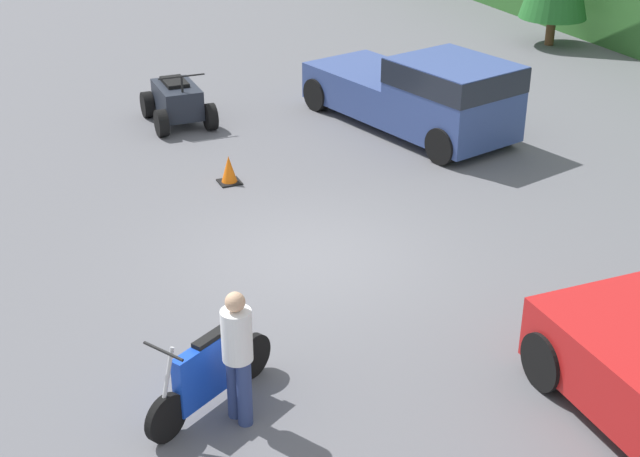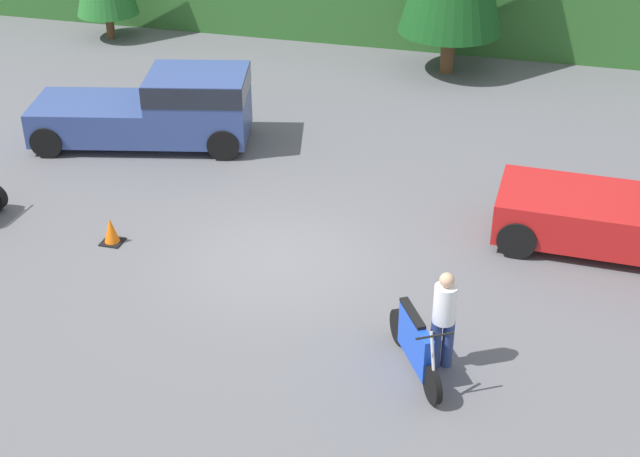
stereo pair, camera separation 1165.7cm
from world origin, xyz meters
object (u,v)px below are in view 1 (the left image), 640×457
Objects in this scene: dirt_bike at (211,372)px; quad_atv at (178,102)px; pickup_truck_second at (424,92)px; rider_person at (238,353)px; traffic_cone at (229,171)px.

quad_atv reaches higher than dirt_bike.
pickup_truck_second reaches higher than quad_atv.
quad_atv is (-10.23, 2.40, -0.00)m from dirt_bike.
rider_person reaches higher than dirt_bike.
rider_person is 3.20× the size of traffic_cone.
traffic_cone is (0.93, -4.76, -0.69)m from pickup_truck_second.
pickup_truck_second is at bearing -164.11° from dirt_bike.
quad_atv is 3.74m from traffic_cone.
traffic_cone is (3.73, -0.03, -0.24)m from quad_atv.
traffic_cone is at bearing -125.18° from rider_person.
pickup_truck_second reaches higher than rider_person.
dirt_bike is 3.47× the size of traffic_cone.
dirt_bike is 1.09× the size of rider_person.
quad_atv is (-2.80, -4.73, -0.45)m from pickup_truck_second.
dirt_bike reaches higher than traffic_cone.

